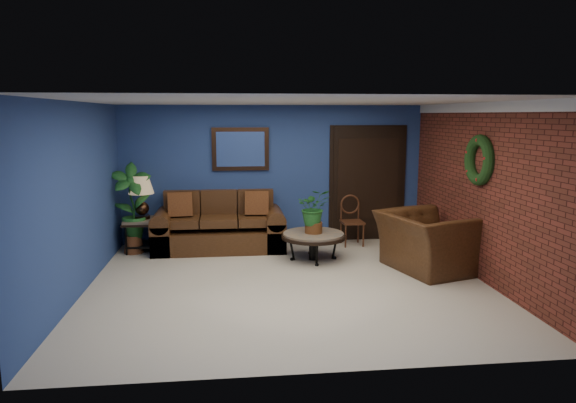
{
  "coord_description": "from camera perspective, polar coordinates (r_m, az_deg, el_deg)",
  "views": [
    {
      "loc": [
        -0.77,
        -6.79,
        2.33
      ],
      "look_at": [
        0.05,
        0.55,
        1.08
      ],
      "focal_mm": 32.0,
      "sensor_mm": 36.0,
      "label": 1
    }
  ],
  "objects": [
    {
      "name": "floor",
      "position": [
        7.22,
        0.13,
        -9.19
      ],
      "size": [
        5.5,
        5.5,
        0.0
      ],
      "primitive_type": "plane",
      "color": "beige",
      "rests_on": "ground"
    },
    {
      "name": "wall_back",
      "position": [
        9.39,
        -1.59,
        3.02
      ],
      "size": [
        5.5,
        0.04,
        2.5
      ],
      "primitive_type": "cube",
      "color": "navy",
      "rests_on": "ground"
    },
    {
      "name": "side_chair",
      "position": [
        9.34,
        7.05,
        -1.7
      ],
      "size": [
        0.4,
        0.4,
        0.9
      ],
      "rotation": [
        0.0,
        0.0,
        0.04
      ],
      "color": "#512917",
      "rests_on": "ground"
    },
    {
      "name": "armchair",
      "position": [
        8.03,
        15.23,
        -4.36
      ],
      "size": [
        1.51,
        1.62,
        0.87
      ],
      "primitive_type": "imported",
      "rotation": [
        0.0,
        0.0,
        1.86
      ],
      "color": "#4B2915",
      "rests_on": "ground"
    },
    {
      "name": "tall_plant",
      "position": [
        9.03,
        -16.97,
        -0.34
      ],
      "size": [
        0.73,
        0.55,
        1.54
      ],
      "color": "brown",
      "rests_on": "ground"
    },
    {
      "name": "sofa",
      "position": [
        9.1,
        -7.62,
        -3.13
      ],
      "size": [
        2.25,
        0.97,
        1.01
      ],
      "color": "#4B2915",
      "rests_on": "ground"
    },
    {
      "name": "wall_mirror",
      "position": [
        9.27,
        -5.3,
        5.82
      ],
      "size": [
        1.02,
        0.06,
        0.77
      ],
      "primitive_type": "cube",
      "color": "#3B2314",
      "rests_on": "wall_back"
    },
    {
      "name": "coffee_plant",
      "position": [
        8.22,
        2.87,
        -0.83
      ],
      "size": [
        0.54,
        0.47,
        0.72
      ],
      "color": "brown",
      "rests_on": "coffee_table"
    },
    {
      "name": "end_table",
      "position": [
        9.17,
        -15.82,
        -2.68
      ],
      "size": [
        0.62,
        0.62,
        0.57
      ],
      "color": "#59544E",
      "rests_on": "ground"
    },
    {
      "name": "crown_molding",
      "position": [
        7.64,
        21.18,
        9.75
      ],
      "size": [
        0.03,
        5.0,
        0.14
      ],
      "primitive_type": "cube",
      "color": "white",
      "rests_on": "wall_right_brick"
    },
    {
      "name": "wall_right_brick",
      "position": [
        7.73,
        20.85,
        0.96
      ],
      "size": [
        0.04,
        5.0,
        2.5
      ],
      "primitive_type": "cube",
      "color": "maroon",
      "rests_on": "ground"
    },
    {
      "name": "coffee_table",
      "position": [
        8.31,
        2.85,
        -3.9
      ],
      "size": [
        1.04,
        1.04,
        0.45
      ],
      "rotation": [
        0.0,
        0.0,
        -0.01
      ],
      "color": "#59544E",
      "rests_on": "ground"
    },
    {
      "name": "closet_door",
      "position": [
        9.68,
        8.81,
        1.92
      ],
      "size": [
        1.44,
        0.06,
        2.18
      ],
      "primitive_type": "cube",
      "color": "black",
      "rests_on": "wall_back"
    },
    {
      "name": "table_lamp",
      "position": [
        9.07,
        -15.99,
        0.99
      ],
      "size": [
        0.43,
        0.43,
        0.71
      ],
      "color": "#3B2314",
      "rests_on": "end_table"
    },
    {
      "name": "ceiling",
      "position": [
        6.84,
        0.14,
        11.06
      ],
      "size": [
        5.5,
        5.0,
        0.02
      ],
      "primitive_type": "cube",
      "color": "silver",
      "rests_on": "wall_back"
    },
    {
      "name": "wreath",
      "position": [
        7.69,
        20.48,
        4.33
      ],
      "size": [
        0.16,
        0.72,
        0.72
      ],
      "primitive_type": "torus",
      "rotation": [
        0.0,
        1.57,
        0.0
      ],
      "color": "black",
      "rests_on": "wall_right_brick"
    },
    {
      "name": "floor_plant",
      "position": [
        7.98,
        16.96,
        -4.99
      ],
      "size": [
        0.39,
        0.34,
        0.74
      ],
      "color": "brown",
      "rests_on": "ground"
    },
    {
      "name": "wall_left",
      "position": [
        7.15,
        -22.32,
        0.23
      ],
      "size": [
        0.04,
        5.0,
        2.5
      ],
      "primitive_type": "cube",
      "color": "navy",
      "rests_on": "ground"
    }
  ]
}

